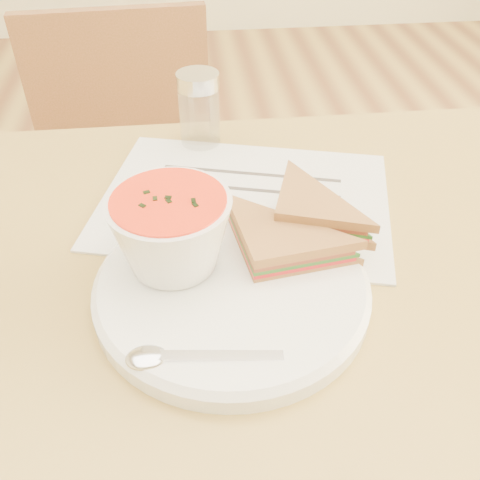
{
  "coord_description": "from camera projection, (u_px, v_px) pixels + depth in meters",
  "views": [
    {
      "loc": [
        -0.01,
        -0.36,
        1.11
      ],
      "look_at": [
        0.03,
        0.02,
        0.8
      ],
      "focal_mm": 40.0,
      "sensor_mm": 36.0,
      "label": 1
    }
  ],
  "objects": [
    {
      "name": "chair_far",
      "position": [
        137.0,
        235.0,
        1.12
      ],
      "size": [
        0.39,
        0.39,
        0.81
      ],
      "primitive_type": null,
      "rotation": [
        0.0,
        0.0,
        3.21
      ],
      "color": "brown",
      "rests_on": "floor"
    },
    {
      "name": "plate",
      "position": [
        232.0,
        288.0,
        0.5
      ],
      "size": [
        0.32,
        0.32,
        0.02
      ],
      "primitive_type": null,
      "rotation": [
        0.0,
        0.0,
        -0.28
      ],
      "color": "white",
      "rests_on": "dining_table"
    },
    {
      "name": "soup_bowl",
      "position": [
        172.0,
        235.0,
        0.49
      ],
      "size": [
        0.13,
        0.13,
        0.08
      ],
      "primitive_type": null,
      "rotation": [
        0.0,
        0.0,
        -0.12
      ],
      "color": "white",
      "rests_on": "plate"
    },
    {
      "name": "sandwich_half_a",
      "position": [
        254.0,
        275.0,
        0.48
      ],
      "size": [
        0.12,
        0.12,
        0.03
      ],
      "primitive_type": null,
      "rotation": [
        0.0,
        0.0,
        0.15
      ],
      "color": "#A7713B",
      "rests_on": "plate"
    },
    {
      "name": "sandwich_half_b",
      "position": [
        274.0,
        226.0,
        0.52
      ],
      "size": [
        0.13,
        0.13,
        0.03
      ],
      "primitive_type": null,
      "rotation": [
        0.0,
        0.0,
        -0.31
      ],
      "color": "#A7713B",
      "rests_on": "plate"
    },
    {
      "name": "spoon",
      "position": [
        209.0,
        357.0,
        0.43
      ],
      "size": [
        0.17,
        0.05,
        0.01
      ],
      "primitive_type": null,
      "rotation": [
        0.0,
        0.0,
        -0.09
      ],
      "color": "silver",
      "rests_on": "plate"
    },
    {
      "name": "paper_menu",
      "position": [
        245.0,
        199.0,
        0.63
      ],
      "size": [
        0.38,
        0.32,
        0.0
      ],
      "primitive_type": null,
      "rotation": [
        0.0,
        0.0,
        -0.26
      ],
      "color": "white",
      "rests_on": "dining_table"
    },
    {
      "name": "condiment_shaker",
      "position": [
        199.0,
        110.0,
        0.7
      ],
      "size": [
        0.07,
        0.07,
        0.1
      ],
      "primitive_type": null,
      "rotation": [
        0.0,
        0.0,
        0.37
      ],
      "color": "silver",
      "rests_on": "dining_table"
    }
  ]
}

